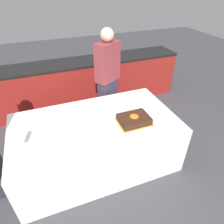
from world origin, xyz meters
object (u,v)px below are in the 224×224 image
(wine_glass, at_px, (21,138))
(cake, at_px, (134,119))
(person_cutting_cake, at_px, (108,80))
(plate_stack, at_px, (66,135))

(wine_glass, bearing_deg, cake, -1.00)
(cake, distance_m, wine_glass, 1.32)
(wine_glass, height_order, person_cutting_cake, person_cutting_cake)
(cake, bearing_deg, person_cutting_cake, 90.00)
(cake, xyz_separation_m, person_cutting_cake, (0.00, 0.98, 0.10))
(cake, height_order, wine_glass, wine_glass)
(plate_stack, relative_size, wine_glass, 1.14)
(cake, relative_size, plate_stack, 1.79)
(cake, bearing_deg, wine_glass, 179.00)
(plate_stack, distance_m, person_cutting_cake, 1.28)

